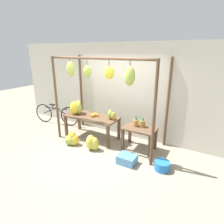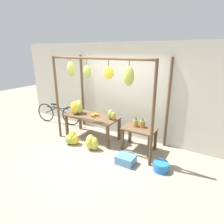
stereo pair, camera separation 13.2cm
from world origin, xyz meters
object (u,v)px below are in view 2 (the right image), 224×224
object	(u,v)px
pineapple_cluster	(139,122)
blue_bucket	(161,166)
orange_pile	(95,115)
parked_bicycle	(58,114)
fruit_crate_white	(126,160)
papaya_pile	(112,115)
banana_pile_on_table	(77,107)
banana_pile_ground_left	(72,139)
banana_pile_ground_right	(92,143)

from	to	relation	value
pineapple_cluster	blue_bucket	bearing A→B (deg)	-38.16
orange_pile	parked_bicycle	size ratio (longest dim) A/B	0.13
fruit_crate_white	blue_bucket	bearing A→B (deg)	12.10
fruit_crate_white	papaya_pile	xyz separation A→B (m)	(-0.88, 0.77, 0.73)
banana_pile_on_table	banana_pile_ground_left	bearing A→B (deg)	-63.66
blue_bucket	pineapple_cluster	bearing A→B (deg)	141.84
banana_pile_ground_right	blue_bucket	bearing A→B (deg)	2.02
pineapple_cluster	parked_bicycle	size ratio (longest dim) A/B	0.18
pineapple_cluster	banana_pile_ground_left	xyz separation A→B (m)	(-1.69, -0.81, -0.58)
papaya_pile	banana_pile_ground_right	bearing A→B (deg)	-107.83
orange_pile	banana_pile_on_table	bearing A→B (deg)	-173.23
pineapple_cluster	papaya_pile	xyz separation A→B (m)	(-0.80, -0.09, 0.09)
pineapple_cluster	banana_pile_ground_left	size ratio (longest dim) A/B	0.65
parked_bicycle	orange_pile	bearing A→B (deg)	-7.76
pineapple_cluster	banana_pile_ground_right	world-z (taller)	pineapple_cluster
banana_pile_ground_left	papaya_pile	xyz separation A→B (m)	(0.89, 0.72, 0.67)
banana_pile_ground_left	blue_bucket	distance (m)	2.56
banana_pile_ground_left	fruit_crate_white	size ratio (longest dim) A/B	1.14
banana_pile_on_table	banana_pile_ground_right	size ratio (longest dim) A/B	1.10
banana_pile_on_table	pineapple_cluster	distance (m)	2.01
orange_pile	parked_bicycle	distance (m)	1.93
banana_pile_ground_left	fruit_crate_white	bearing A→B (deg)	-1.55
banana_pile_on_table	orange_pile	xyz separation A→B (m)	(0.61, 0.07, -0.15)
pineapple_cluster	banana_pile_ground_right	distance (m)	1.38
banana_pile_on_table	papaya_pile	bearing A→B (deg)	5.31
pineapple_cluster	papaya_pile	size ratio (longest dim) A/B	1.00
banana_pile_on_table	banana_pile_ground_left	world-z (taller)	banana_pile_on_table
banana_pile_on_table	orange_pile	bearing A→B (deg)	6.77
banana_pile_on_table	blue_bucket	bearing A→B (deg)	-9.63
blue_bucket	papaya_pile	bearing A→B (deg)	160.37
pineapple_cluster	banana_pile_ground_left	world-z (taller)	pineapple_cluster
pineapple_cluster	blue_bucket	size ratio (longest dim) A/B	0.93
orange_pile	papaya_pile	distance (m)	0.59
banana_pile_on_table	parked_bicycle	bearing A→B (deg)	165.44
pineapple_cluster	papaya_pile	bearing A→B (deg)	-173.79
banana_pile_on_table	blue_bucket	size ratio (longest dim) A/B	1.34
parked_bicycle	papaya_pile	bearing A→B (deg)	-5.07
banana_pile_on_table	fruit_crate_white	bearing A→B (deg)	-17.64
banana_pile_on_table	parked_bicycle	world-z (taller)	banana_pile_on_table
banana_pile_ground_right	parked_bicycle	size ratio (longest dim) A/B	0.24
banana_pile_ground_right	fruit_crate_white	xyz separation A→B (m)	(1.09, -0.10, -0.10)
pineapple_cluster	papaya_pile	distance (m)	0.81
banana_pile_on_table	banana_pile_ground_right	bearing A→B (deg)	-29.50
banana_pile_on_table	orange_pile	distance (m)	0.63
pineapple_cluster	parked_bicycle	world-z (taller)	pineapple_cluster
banana_pile_on_table	fruit_crate_white	size ratio (longest dim) A/B	1.07
fruit_crate_white	parked_bicycle	world-z (taller)	parked_bicycle
orange_pile	banana_pile_ground_left	xyz separation A→B (m)	(-0.31, -0.68, -0.58)
fruit_crate_white	orange_pile	bearing A→B (deg)	153.35
papaya_pile	banana_pile_on_table	bearing A→B (deg)	-174.69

